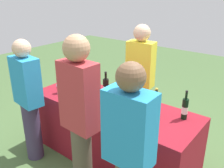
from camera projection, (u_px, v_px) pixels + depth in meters
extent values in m
plane|color=#476638|center=(112.00, 157.00, 3.27)|extent=(12.00, 12.00, 0.00)
cube|color=maroon|center=(112.00, 131.00, 3.13)|extent=(2.09, 0.76, 0.78)
cylinder|color=black|center=(68.00, 78.00, 3.46)|extent=(0.07, 0.07, 0.22)
cylinder|color=black|center=(68.00, 68.00, 3.41)|extent=(0.03, 0.03, 0.07)
cylinder|color=black|center=(67.00, 65.00, 3.39)|extent=(0.03, 0.03, 0.02)
cylinder|color=silver|center=(68.00, 79.00, 3.47)|extent=(0.07, 0.07, 0.08)
cylinder|color=black|center=(76.00, 81.00, 3.39)|extent=(0.07, 0.07, 0.21)
cylinder|color=black|center=(76.00, 71.00, 3.34)|extent=(0.03, 0.03, 0.07)
cylinder|color=gold|center=(76.00, 68.00, 3.32)|extent=(0.03, 0.03, 0.02)
cylinder|color=silver|center=(77.00, 81.00, 3.40)|extent=(0.07, 0.07, 0.07)
cylinder|color=black|center=(88.00, 85.00, 3.26)|extent=(0.08, 0.08, 0.20)
cylinder|color=black|center=(87.00, 75.00, 3.21)|extent=(0.03, 0.03, 0.08)
cylinder|color=maroon|center=(87.00, 71.00, 3.19)|extent=(0.03, 0.03, 0.02)
cylinder|color=silver|center=(88.00, 86.00, 3.26)|extent=(0.08, 0.08, 0.07)
cylinder|color=black|center=(96.00, 85.00, 3.22)|extent=(0.07, 0.07, 0.23)
cylinder|color=black|center=(96.00, 74.00, 3.16)|extent=(0.02, 0.02, 0.08)
cylinder|color=maroon|center=(96.00, 70.00, 3.14)|extent=(0.03, 0.03, 0.02)
cylinder|color=silver|center=(96.00, 86.00, 3.22)|extent=(0.07, 0.07, 0.08)
cylinder|color=black|center=(106.00, 88.00, 3.12)|extent=(0.07, 0.07, 0.23)
cylinder|color=black|center=(106.00, 76.00, 3.06)|extent=(0.03, 0.03, 0.08)
cylinder|color=black|center=(106.00, 72.00, 3.05)|extent=(0.03, 0.03, 0.02)
cylinder|color=silver|center=(106.00, 89.00, 3.13)|extent=(0.07, 0.07, 0.08)
cylinder|color=black|center=(136.00, 95.00, 2.93)|extent=(0.07, 0.07, 0.23)
cylinder|color=black|center=(137.00, 83.00, 2.88)|extent=(0.03, 0.03, 0.07)
cylinder|color=black|center=(137.00, 80.00, 2.86)|extent=(0.03, 0.03, 0.02)
cylinder|color=silver|center=(136.00, 96.00, 2.94)|extent=(0.07, 0.07, 0.08)
cylinder|color=black|center=(155.00, 106.00, 2.68)|extent=(0.07, 0.07, 0.21)
cylinder|color=black|center=(156.00, 93.00, 2.63)|extent=(0.03, 0.03, 0.08)
cylinder|color=gold|center=(157.00, 89.00, 2.61)|extent=(0.03, 0.03, 0.02)
cylinder|color=silver|center=(155.00, 107.00, 2.69)|extent=(0.07, 0.07, 0.08)
cylinder|color=black|center=(185.00, 109.00, 2.60)|extent=(0.06, 0.06, 0.23)
cylinder|color=black|center=(186.00, 96.00, 2.55)|extent=(0.02, 0.02, 0.08)
cylinder|color=black|center=(187.00, 91.00, 2.53)|extent=(0.03, 0.03, 0.02)
cylinder|color=silver|center=(185.00, 110.00, 2.61)|extent=(0.06, 0.06, 0.08)
cylinder|color=silver|center=(60.00, 93.00, 3.27)|extent=(0.06, 0.06, 0.00)
cylinder|color=silver|center=(59.00, 90.00, 3.26)|extent=(0.01, 0.01, 0.07)
sphere|color=silver|center=(59.00, 85.00, 3.23)|extent=(0.07, 0.07, 0.07)
sphere|color=#590C19|center=(59.00, 86.00, 3.24)|extent=(0.04, 0.04, 0.04)
cylinder|color=silver|center=(83.00, 100.00, 3.06)|extent=(0.07, 0.07, 0.00)
cylinder|color=silver|center=(82.00, 98.00, 3.04)|extent=(0.01, 0.01, 0.06)
sphere|color=silver|center=(82.00, 93.00, 3.02)|extent=(0.06, 0.06, 0.06)
cylinder|color=silver|center=(93.00, 100.00, 3.07)|extent=(0.07, 0.07, 0.00)
cylinder|color=silver|center=(93.00, 98.00, 3.05)|extent=(0.01, 0.01, 0.06)
sphere|color=silver|center=(93.00, 93.00, 3.03)|extent=(0.07, 0.07, 0.07)
sphere|color=#590C19|center=(93.00, 94.00, 3.04)|extent=(0.04, 0.04, 0.04)
cylinder|color=silver|center=(123.00, 116.00, 2.70)|extent=(0.06, 0.06, 0.00)
cylinder|color=silver|center=(123.00, 113.00, 2.68)|extent=(0.01, 0.01, 0.07)
sphere|color=silver|center=(123.00, 107.00, 2.66)|extent=(0.08, 0.08, 0.08)
cylinder|color=silver|center=(153.00, 123.00, 2.57)|extent=(0.07, 0.07, 0.00)
cylinder|color=silver|center=(153.00, 119.00, 2.55)|extent=(0.01, 0.01, 0.07)
sphere|color=silver|center=(153.00, 113.00, 2.53)|extent=(0.07, 0.07, 0.07)
cylinder|color=#3F3351|center=(138.00, 112.00, 3.57)|extent=(0.19, 0.19, 0.81)
cube|color=yellow|center=(140.00, 64.00, 3.31)|extent=(0.38, 0.24, 0.61)
sphere|color=#D8AD8C|center=(142.00, 33.00, 3.15)|extent=(0.22, 0.22, 0.22)
cylinder|color=#3F3351|center=(33.00, 131.00, 3.15)|extent=(0.21, 0.21, 0.77)
cube|color=#268CCC|center=(26.00, 81.00, 2.91)|extent=(0.40, 0.25, 0.57)
sphere|color=#D8AD8C|center=(22.00, 48.00, 2.76)|extent=(0.21, 0.21, 0.21)
cylinder|color=brown|center=(83.00, 165.00, 2.49)|extent=(0.19, 0.19, 0.86)
cube|color=#B23338|center=(79.00, 97.00, 2.21)|extent=(0.36, 0.21, 0.64)
sphere|color=tan|center=(76.00, 48.00, 2.05)|extent=(0.23, 0.23, 0.23)
cube|color=#268CCC|center=(129.00, 128.00, 1.87)|extent=(0.39, 0.22, 0.60)
sphere|color=brown|center=(131.00, 77.00, 1.72)|extent=(0.22, 0.22, 0.22)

